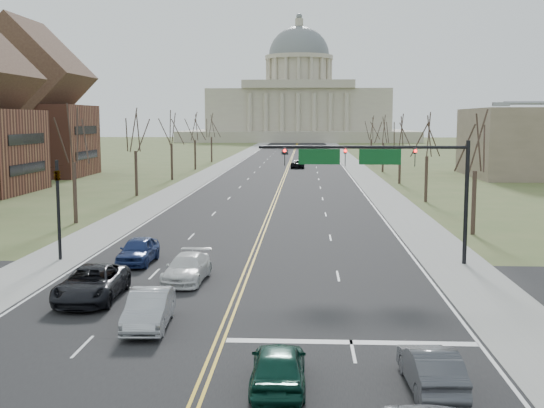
# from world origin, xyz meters

# --- Properties ---
(ground) EXTENTS (600.00, 600.00, 0.00)m
(ground) POSITION_xyz_m (0.00, 0.00, 0.00)
(ground) COLOR #46592C
(ground) RESTS_ON ground
(road) EXTENTS (20.00, 380.00, 0.01)m
(road) POSITION_xyz_m (0.00, 110.00, 0.01)
(road) COLOR black
(road) RESTS_ON ground
(cross_road) EXTENTS (120.00, 14.00, 0.01)m
(cross_road) POSITION_xyz_m (0.00, 6.00, 0.01)
(cross_road) COLOR black
(cross_road) RESTS_ON ground
(sidewalk_left) EXTENTS (4.00, 380.00, 0.03)m
(sidewalk_left) POSITION_xyz_m (-12.00, 110.00, 0.01)
(sidewalk_left) COLOR gray
(sidewalk_left) RESTS_ON ground
(sidewalk_right) EXTENTS (4.00, 380.00, 0.03)m
(sidewalk_right) POSITION_xyz_m (12.00, 110.00, 0.01)
(sidewalk_right) COLOR gray
(sidewalk_right) RESTS_ON ground
(center_line) EXTENTS (0.42, 380.00, 0.01)m
(center_line) POSITION_xyz_m (0.00, 110.00, 0.01)
(center_line) COLOR gold
(center_line) RESTS_ON road
(edge_line_left) EXTENTS (0.15, 380.00, 0.01)m
(edge_line_left) POSITION_xyz_m (-9.80, 110.00, 0.01)
(edge_line_left) COLOR silver
(edge_line_left) RESTS_ON road
(edge_line_right) EXTENTS (0.15, 380.00, 0.01)m
(edge_line_right) POSITION_xyz_m (9.80, 110.00, 0.01)
(edge_line_right) COLOR silver
(edge_line_right) RESTS_ON road
(stop_bar) EXTENTS (9.50, 0.50, 0.01)m
(stop_bar) POSITION_xyz_m (5.00, -1.00, 0.01)
(stop_bar) COLOR silver
(stop_bar) RESTS_ON road
(capitol) EXTENTS (90.00, 60.00, 50.00)m
(capitol) POSITION_xyz_m (0.00, 249.91, 14.20)
(capitol) COLOR #B5B197
(capitol) RESTS_ON ground
(signal_mast) EXTENTS (12.12, 0.44, 7.20)m
(signal_mast) POSITION_xyz_m (7.45, 13.50, 5.76)
(signal_mast) COLOR black
(signal_mast) RESTS_ON ground
(signal_left) EXTENTS (0.32, 0.36, 6.00)m
(signal_left) POSITION_xyz_m (-11.50, 13.50, 3.71)
(signal_left) COLOR black
(signal_left) RESTS_ON ground
(tree_r_0) EXTENTS (3.74, 3.74, 8.50)m
(tree_r_0) POSITION_xyz_m (15.50, 24.00, 6.55)
(tree_r_0) COLOR #32231D
(tree_r_0) RESTS_ON ground
(tree_l_0) EXTENTS (3.96, 3.96, 9.00)m
(tree_l_0) POSITION_xyz_m (-15.50, 28.00, 6.94)
(tree_l_0) COLOR #32231D
(tree_l_0) RESTS_ON ground
(tree_r_1) EXTENTS (3.74, 3.74, 8.50)m
(tree_r_1) POSITION_xyz_m (15.50, 44.00, 6.55)
(tree_r_1) COLOR #32231D
(tree_r_1) RESTS_ON ground
(tree_l_1) EXTENTS (3.96, 3.96, 9.00)m
(tree_l_1) POSITION_xyz_m (-15.50, 48.00, 6.94)
(tree_l_1) COLOR #32231D
(tree_l_1) RESTS_ON ground
(tree_r_2) EXTENTS (3.74, 3.74, 8.50)m
(tree_r_2) POSITION_xyz_m (15.50, 64.00, 6.55)
(tree_r_2) COLOR #32231D
(tree_r_2) RESTS_ON ground
(tree_l_2) EXTENTS (3.96, 3.96, 9.00)m
(tree_l_2) POSITION_xyz_m (-15.50, 68.00, 6.94)
(tree_l_2) COLOR #32231D
(tree_l_2) RESTS_ON ground
(tree_r_3) EXTENTS (3.74, 3.74, 8.50)m
(tree_r_3) POSITION_xyz_m (15.50, 84.00, 6.55)
(tree_r_3) COLOR #32231D
(tree_r_3) RESTS_ON ground
(tree_l_3) EXTENTS (3.96, 3.96, 9.00)m
(tree_l_3) POSITION_xyz_m (-15.50, 88.00, 6.94)
(tree_l_3) COLOR #32231D
(tree_l_3) RESTS_ON ground
(tree_r_4) EXTENTS (3.74, 3.74, 8.50)m
(tree_r_4) POSITION_xyz_m (15.50, 104.00, 6.55)
(tree_r_4) COLOR #32231D
(tree_r_4) RESTS_ON ground
(tree_l_4) EXTENTS (3.96, 3.96, 9.00)m
(tree_l_4) POSITION_xyz_m (-15.50, 108.00, 6.94)
(tree_l_4) COLOR #32231D
(tree_l_4) RESTS_ON ground
(bldg_left_far) EXTENTS (17.10, 14.28, 23.25)m
(bldg_left_far) POSITION_xyz_m (-38.00, 74.00, 9.54)
(bldg_left_far) COLOR brown
(bldg_left_far) RESTS_ON ground
(car_nb_inner_lead) EXTENTS (1.78, 4.30, 1.46)m
(car_nb_inner_lead) POSITION_xyz_m (2.43, -5.56, 0.74)
(car_nb_inner_lead) COLOR #0D392C
(car_nb_inner_lead) RESTS_ON road
(car_nb_outer_lead) EXTENTS (1.64, 4.22, 1.37)m
(car_nb_outer_lead) POSITION_xyz_m (7.18, -5.39, 0.70)
(car_nb_outer_lead) COLOR #424348
(car_nb_outer_lead) RESTS_ON road
(car_sb_inner_lead) EXTENTS (1.85, 4.62, 1.49)m
(car_sb_inner_lead) POSITION_xyz_m (-3.07, 0.50, 0.76)
(car_sb_inner_lead) COLOR #97999F
(car_sb_inner_lead) RESTS_ON road
(car_sb_outer_lead) EXTENTS (2.73, 5.68, 1.56)m
(car_sb_outer_lead) POSITION_xyz_m (-6.71, 4.54, 0.79)
(car_sb_outer_lead) COLOR black
(car_sb_outer_lead) RESTS_ON road
(car_sb_inner_second) EXTENTS (2.24, 4.91, 1.39)m
(car_sb_inner_second) POSITION_xyz_m (-2.90, 8.40, 0.71)
(car_sb_inner_second) COLOR silver
(car_sb_inner_second) RESTS_ON road
(car_sb_outer_second) EXTENTS (1.88, 4.55, 1.54)m
(car_sb_outer_second) POSITION_xyz_m (-6.53, 12.66, 0.78)
(car_sb_outer_second) COLOR navy
(car_sb_outer_second) RESTS_ON road
(car_far_nb) EXTENTS (2.38, 5.14, 1.43)m
(car_far_nb) POSITION_xyz_m (1.73, 92.28, 0.73)
(car_far_nb) COLOR black
(car_far_nb) RESTS_ON road
(car_far_sb) EXTENTS (1.84, 4.09, 1.37)m
(car_far_sb) POSITION_xyz_m (-2.03, 139.92, 0.69)
(car_far_sb) COLOR #53575B
(car_far_sb) RESTS_ON road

